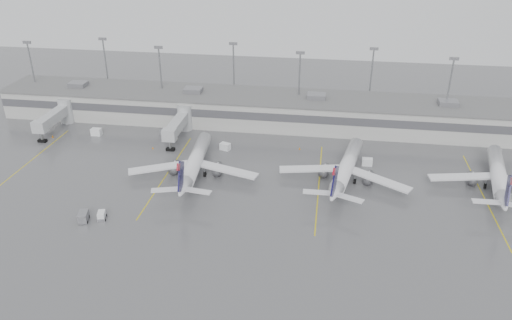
# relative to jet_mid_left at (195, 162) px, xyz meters

# --- Properties ---
(ground) EXTENTS (260.00, 260.00, 0.00)m
(ground) POSITION_rel_jet_mid_left_xyz_m (10.85, -24.16, -3.36)
(ground) COLOR #575759
(ground) RESTS_ON ground
(terminal) EXTENTS (152.00, 17.00, 9.45)m
(terminal) POSITION_rel_jet_mid_left_xyz_m (10.84, 33.82, 0.81)
(terminal) COLOR #A7A7A2
(terminal) RESTS_ON ground
(light_masts) EXTENTS (142.40, 8.00, 20.60)m
(light_masts) POSITION_rel_jet_mid_left_xyz_m (10.85, 39.59, 8.67)
(light_masts) COLOR gray
(light_masts) RESTS_ON ground
(jet_bridge_left) EXTENTS (4.00, 17.20, 7.00)m
(jet_bridge_left) POSITION_rel_jet_mid_left_xyz_m (-44.65, 21.56, 0.51)
(jet_bridge_left) COLOR #A9ACAE
(jet_bridge_left) RESTS_ON ground
(jet_bridge_right) EXTENTS (4.00, 17.20, 7.00)m
(jet_bridge_right) POSITION_rel_jet_mid_left_xyz_m (-9.65, 21.56, 0.51)
(jet_bridge_right) COLOR #A9ACAE
(jet_bridge_right) RESTS_ON ground
(stand_markings) EXTENTS (105.25, 40.00, 0.01)m
(stand_markings) POSITION_rel_jet_mid_left_xyz_m (10.85, -0.16, -3.35)
(stand_markings) COLOR #CEBA0C
(stand_markings) RESTS_ON ground
(jet_mid_left) EXTENTS (29.74, 33.43, 10.81)m
(jet_mid_left) POSITION_rel_jet_mid_left_xyz_m (0.00, 0.00, 0.00)
(jet_mid_left) COLOR white
(jet_mid_left) RESTS_ON ground
(jet_mid_right) EXTENTS (29.05, 32.87, 10.74)m
(jet_mid_right) POSITION_rel_jet_mid_left_xyz_m (34.10, 2.44, -0.02)
(jet_mid_right) COLOR white
(jet_mid_right) RESTS_ON ground
(jet_far_right) EXTENTS (28.59, 32.34, 10.55)m
(jet_far_right) POSITION_rel_jet_mid_left_xyz_m (66.75, 3.68, -0.08)
(jet_far_right) COLOR white
(jet_far_right) RESTS_ON ground
(baggage_tug) EXTENTS (2.17, 2.81, 1.61)m
(baggage_tug) POSITION_rel_jet_mid_left_xyz_m (-13.53, -20.65, -2.73)
(baggage_tug) COLOR white
(baggage_tug) RESTS_ON ground
(baggage_cart) EXTENTS (2.44, 3.34, 1.93)m
(baggage_cart) POSITION_rel_jet_mid_left_xyz_m (-16.73, -21.85, -2.36)
(baggage_cart) COLOR slate
(baggage_cart) RESTS_ON ground
(gse_uld_a) EXTENTS (2.67, 1.79, 1.88)m
(gse_uld_a) POSITION_rel_jet_mid_left_xyz_m (-32.44, 18.24, -2.42)
(gse_uld_a) COLOR white
(gse_uld_a) RESTS_ON ground
(gse_uld_b) EXTENTS (2.92, 2.45, 1.77)m
(gse_uld_b) POSITION_rel_jet_mid_left_xyz_m (4.00, 14.41, -2.48)
(gse_uld_b) COLOR white
(gse_uld_b) RESTS_ON ground
(gse_uld_c) EXTENTS (2.47, 1.68, 1.73)m
(gse_uld_c) POSITION_rel_jet_mid_left_xyz_m (39.37, 11.07, -2.50)
(gse_uld_c) COLOR white
(gse_uld_c) RESTS_ON ground
(gse_loader) EXTENTS (3.31, 4.06, 2.19)m
(gse_loader) POSITION_rel_jet_mid_left_xyz_m (-13.55, 18.25, -2.27)
(gse_loader) COLOR slate
(gse_loader) RESTS_ON ground
(cone_a) EXTENTS (0.44, 0.44, 0.70)m
(cone_a) POSITION_rel_jet_mid_left_xyz_m (-43.50, 14.91, -3.01)
(cone_a) COLOR orange
(cone_a) RESTS_ON ground
(cone_b) EXTENTS (0.39, 0.39, 0.62)m
(cone_b) POSITION_rel_jet_mid_left_xyz_m (-14.43, 12.09, -3.05)
(cone_b) COLOR orange
(cone_b) RESTS_ON ground
(cone_c) EXTENTS (0.40, 0.40, 0.63)m
(cone_c) POSITION_rel_jet_mid_left_xyz_m (22.77, 17.35, -3.04)
(cone_c) COLOR orange
(cone_c) RESTS_ON ground
(cone_d) EXTENTS (0.49, 0.49, 0.78)m
(cone_d) POSITION_rel_jet_mid_left_xyz_m (55.72, 7.70, -2.97)
(cone_d) COLOR orange
(cone_d) RESTS_ON ground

